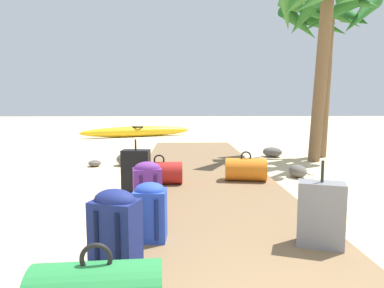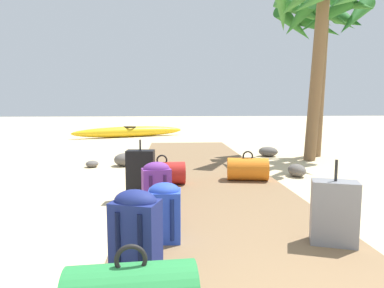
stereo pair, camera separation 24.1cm
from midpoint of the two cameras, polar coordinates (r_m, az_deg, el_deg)
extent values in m
plane|color=#D1BA8C|center=(4.81, 1.85, -8.55)|extent=(60.00, 60.00, 0.00)
cube|color=brown|center=(5.75, 0.82, -5.61)|extent=(2.16, 9.77, 0.08)
cube|color=#2847B7|center=(3.07, -6.85, -11.67)|extent=(0.29, 0.25, 0.44)
ellipsoid|color=#2847B7|center=(3.01, -6.91, -7.68)|extent=(0.27, 0.24, 0.14)
cylinder|color=navy|center=(2.96, -8.44, -12.36)|extent=(0.04, 0.04, 0.35)
cylinder|color=navy|center=(2.95, -5.70, -12.41)|extent=(0.04, 0.04, 0.35)
cube|color=black|center=(4.60, -9.98, -4.63)|extent=(0.38, 0.23, 0.58)
cylinder|color=black|center=(4.54, -10.07, -0.16)|extent=(0.02, 0.02, 0.14)
cylinder|color=orange|center=(5.41, 7.92, -4.14)|extent=(0.67, 0.44, 0.35)
torus|color=black|center=(5.38, 7.95, -2.00)|extent=(0.17, 0.05, 0.16)
torus|color=black|center=(1.84, -13.96, -18.15)|extent=(0.17, 0.03, 0.16)
cube|color=#6B2D84|center=(3.73, -7.75, -7.86)|extent=(0.33, 0.25, 0.50)
ellipsoid|color=#6B2D84|center=(3.68, -7.81, -4.08)|extent=(0.31, 0.23, 0.15)
cylinder|color=#351642|center=(3.63, -8.72, -8.29)|extent=(0.04, 0.04, 0.40)
cylinder|color=#351642|center=(3.65, -6.39, -8.18)|extent=(0.04, 0.04, 0.40)
cube|color=navy|center=(2.57, -11.99, -14.70)|extent=(0.38, 0.32, 0.51)
ellipsoid|color=navy|center=(2.49, -12.14, -9.24)|extent=(0.36, 0.30, 0.16)
cylinder|color=black|center=(2.51, -14.91, -15.28)|extent=(0.05, 0.05, 0.41)
cylinder|color=black|center=(2.44, -11.47, -15.85)|extent=(0.05, 0.05, 0.41)
cylinder|color=red|center=(5.13, -6.32, -4.82)|extent=(0.69, 0.35, 0.33)
torus|color=black|center=(5.10, -6.35, -2.68)|extent=(0.16, 0.03, 0.16)
cube|color=slate|center=(3.15, 20.39, -10.59)|extent=(0.42, 0.32, 0.54)
cylinder|color=black|center=(3.06, 20.66, -4.11)|extent=(0.02, 0.02, 0.18)
cylinder|color=brown|center=(8.69, 19.42, 8.78)|extent=(0.29, 0.42, 3.29)
cone|color=#236023|center=(9.12, 23.87, 18.16)|extent=(0.44, 1.37, 0.82)
cone|color=#236023|center=(9.39, 19.63, 17.82)|extent=(1.16, 0.73, 0.79)
cone|color=#236023|center=(9.26, 15.97, 18.29)|extent=(1.36, 1.11, 0.84)
cone|color=#236023|center=(8.60, 16.25, 19.15)|extent=(0.53, 1.27, 0.80)
cone|color=#236023|center=(8.32, 20.19, 19.17)|extent=(1.22, 0.71, 0.89)
cone|color=#236023|center=(8.55, 24.50, 18.52)|extent=(1.36, 1.19, 1.13)
cylinder|color=brown|center=(7.87, 19.01, 9.66)|extent=(0.25, 0.64, 3.45)
cone|color=#387A33|center=(8.46, 24.46, 20.26)|extent=(0.40, 1.56, 0.89)
cone|color=#387A33|center=(8.83, 20.37, 19.49)|extent=(1.42, 1.11, 1.09)
cone|color=#387A33|center=(8.75, 17.33, 20.02)|extent=(1.46, 0.42, 0.88)
cone|color=#387A33|center=(8.16, 13.75, 20.99)|extent=(0.92, 1.54, 1.01)
cone|color=#387A33|center=(7.76, 16.29, 21.93)|extent=(0.77, 1.24, 0.74)
ellipsoid|color=gold|center=(13.38, -10.78, 2.00)|extent=(4.16, 2.09, 0.40)
torus|color=black|center=(13.37, -10.79, 2.77)|extent=(0.64, 0.64, 0.05)
ellipsoid|color=#5B5651|center=(8.48, 11.68, -1.24)|extent=(0.58, 0.55, 0.23)
ellipsoid|color=#5B5651|center=(7.23, -17.11, -3.16)|extent=(0.28, 0.29, 0.13)
ellipsoid|color=#5B5651|center=(7.20, -12.04, -2.53)|extent=(0.56, 0.56, 0.26)
ellipsoid|color=#5B5651|center=(6.26, 15.89, -4.21)|extent=(0.32, 0.41, 0.22)
camera|label=1|loc=(0.12, 88.88, 0.13)|focal=32.27mm
camera|label=2|loc=(0.12, -91.12, -0.13)|focal=32.27mm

